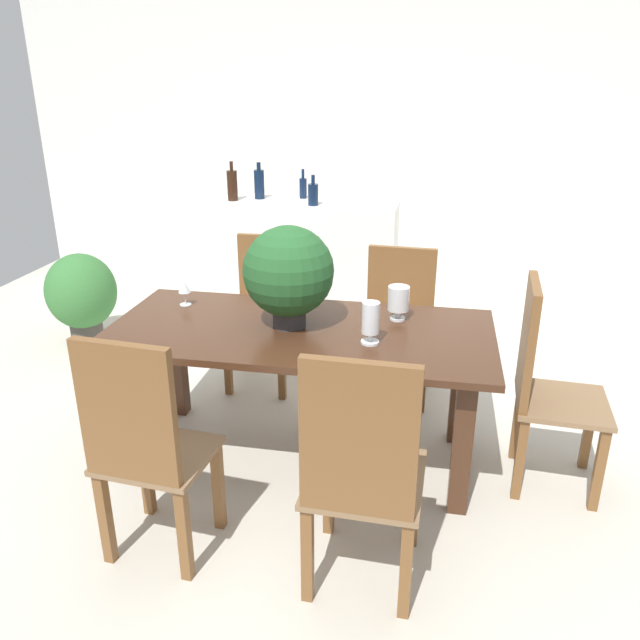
# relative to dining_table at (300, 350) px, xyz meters

# --- Properties ---
(ground_plane) EXTENTS (7.04, 7.04, 0.00)m
(ground_plane) POSITION_rel_dining_table_xyz_m (0.00, 0.28, -0.63)
(ground_plane) COLOR beige
(back_wall) EXTENTS (6.40, 0.10, 2.60)m
(back_wall) POSITION_rel_dining_table_xyz_m (0.00, 2.88, 0.67)
(back_wall) COLOR white
(back_wall) RESTS_ON ground
(dining_table) EXTENTS (1.94, 0.91, 0.75)m
(dining_table) POSITION_rel_dining_table_xyz_m (0.00, 0.00, 0.00)
(dining_table) COLOR #422616
(dining_table) RESTS_ON ground
(chair_foot_end) EXTENTS (0.46, 0.46, 1.05)m
(chair_foot_end) POSITION_rel_dining_table_xyz_m (1.20, 0.01, -0.05)
(chair_foot_end) COLOR brown
(chair_foot_end) RESTS_ON ground
(chair_near_left) EXTENTS (0.47, 0.44, 1.04)m
(chair_near_left) POSITION_rel_dining_table_xyz_m (-0.44, -0.88, -0.05)
(chair_near_left) COLOR brown
(chair_near_left) RESTS_ON ground
(chair_near_right) EXTENTS (0.47, 0.49, 1.07)m
(chair_near_right) POSITION_rel_dining_table_xyz_m (0.43, -0.90, -0.05)
(chair_near_right) COLOR brown
(chair_near_right) RESTS_ON ground
(chair_far_left) EXTENTS (0.43, 0.46, 0.97)m
(chair_far_left) POSITION_rel_dining_table_xyz_m (-0.44, 0.89, -0.09)
(chair_far_left) COLOR brown
(chair_far_left) RESTS_ON ground
(chair_far_right) EXTENTS (0.49, 0.46, 0.93)m
(chair_far_right) POSITION_rel_dining_table_xyz_m (0.44, 0.88, -0.10)
(chair_far_right) COLOR brown
(chair_far_right) RESTS_ON ground
(flower_centerpiece) EXTENTS (0.45, 0.45, 0.52)m
(flower_centerpiece) POSITION_rel_dining_table_xyz_m (-0.06, 0.03, 0.40)
(flower_centerpiece) COLOR #333338
(flower_centerpiece) RESTS_ON dining_table
(crystal_vase_left) EXTENTS (0.09, 0.09, 0.21)m
(crystal_vase_left) POSITION_rel_dining_table_xyz_m (0.37, -0.12, 0.24)
(crystal_vase_left) COLOR silver
(crystal_vase_left) RESTS_ON dining_table
(crystal_vase_center_near) EXTENTS (0.11, 0.11, 0.18)m
(crystal_vase_center_near) POSITION_rel_dining_table_xyz_m (0.48, 0.22, 0.23)
(crystal_vase_center_near) COLOR silver
(crystal_vase_center_near) RESTS_ON dining_table
(wine_glass) EXTENTS (0.07, 0.07, 0.15)m
(wine_glass) POSITION_rel_dining_table_xyz_m (-0.70, 0.22, 0.22)
(wine_glass) COLOR silver
(wine_glass) RESTS_ON dining_table
(kitchen_counter) EXTENTS (1.46, 0.52, 0.99)m
(kitchen_counter) POSITION_rel_dining_table_xyz_m (-0.40, 2.05, -0.13)
(kitchen_counter) COLOR white
(kitchen_counter) RESTS_ON ground
(wine_bottle_clear) EXTENTS (0.06, 0.06, 0.24)m
(wine_bottle_clear) POSITION_rel_dining_table_xyz_m (-0.46, 2.20, 0.45)
(wine_bottle_clear) COLOR #0F1E38
(wine_bottle_clear) RESTS_ON kitchen_counter
(wine_bottle_tall) EXTENTS (0.08, 0.08, 0.23)m
(wine_bottle_tall) POSITION_rel_dining_table_xyz_m (-0.32, 1.92, 0.45)
(wine_bottle_tall) COLOR #0F1E38
(wine_bottle_tall) RESTS_ON kitchen_counter
(wine_bottle_amber) EXTENTS (0.08, 0.08, 0.29)m
(wine_bottle_amber) POSITION_rel_dining_table_xyz_m (-0.81, 2.12, 0.48)
(wine_bottle_amber) COLOR #0F1E38
(wine_bottle_amber) RESTS_ON kitchen_counter
(wine_bottle_green) EXTENTS (0.08, 0.08, 0.31)m
(wine_bottle_green) POSITION_rel_dining_table_xyz_m (-1.00, 2.00, 0.49)
(wine_bottle_green) COLOR black
(wine_bottle_green) RESTS_ON kitchen_counter
(potted_plant_floor) EXTENTS (0.52, 0.52, 0.70)m
(potted_plant_floor) POSITION_rel_dining_table_xyz_m (-1.98, 1.22, -0.24)
(potted_plant_floor) COLOR #423D38
(potted_plant_floor) RESTS_ON ground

